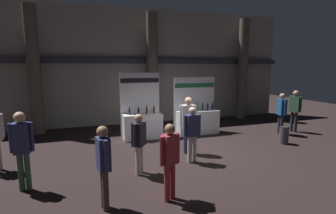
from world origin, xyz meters
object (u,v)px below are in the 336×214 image
Objects in this scene: visitor_5 at (295,107)px; visitor_6 at (139,139)px; visitor_1 at (170,156)px; visitor_8 at (188,120)px; trash_bin at (284,135)px; visitor_7 at (192,130)px; exhibitor_booth_1 at (197,120)px; visitor_3 at (22,144)px; visitor_4 at (104,161)px; exhibitor_booth_0 at (142,123)px; visitor_0 at (281,110)px.

visitor_6 is at bearing 88.06° from visitor_5.
visitor_8 is at bearing -147.23° from visitor_1.
visitor_5 is (1.70, 1.26, 0.74)m from trash_bin.
visitor_1 is at bearing 53.30° from visitor_7.
exhibitor_booth_1 is at bearing 135.02° from trash_bin.
visitor_3 is 1.02× the size of visitor_5.
visitor_7 is at bearing 91.42° from visitor_8.
exhibitor_booth_1 is at bearing 32.70° from visitor_3.
visitor_3 is 1.14× the size of visitor_6.
visitor_1 reaches higher than visitor_6.
visitor_7 is (4.29, 0.36, -0.11)m from visitor_3.
visitor_4 is at bearing -177.74° from visitor_6.
trash_bin is 0.35× the size of visitor_8.
visitor_3 is 2.65m from visitor_6.
exhibitor_booth_0 is 5.71m from visitor_0.
exhibitor_booth_0 is 1.39× the size of visitor_8.
trash_bin is 3.80m from visitor_8.
exhibitor_booth_1 is 1.41× the size of visitor_1.
visitor_8 is at bearing -67.09° from visitor_0.
visitor_3 is at bearing 30.58° from visitor_8.
visitor_3 reaches higher than visitor_6.
exhibitor_booth_1 is 5.61m from visitor_1.
visitor_6 is at bearing -134.40° from exhibitor_booth_1.
visitor_4 is 3.81m from visitor_8.
visitor_5 is at bearing -152.38° from visitor_8.
visitor_7 reaches higher than trash_bin.
visitor_8 reaches higher than visitor_7.
visitor_0 is 4.66m from visitor_8.
visitor_0 is (0.85, 1.11, 0.70)m from trash_bin.
trash_bin is at bearing -26.95° from exhibitor_booth_0.
visitor_5 is at bearing -15.15° from exhibitor_booth_1.
visitor_4 is at bearing -160.49° from trash_bin.
trash_bin is 0.39× the size of visitor_7.
visitor_3 is 0.99× the size of visitor_8.
exhibitor_booth_0 is at bearing 46.79° from visitor_3.
exhibitor_booth_1 reaches higher than visitor_5.
exhibitor_booth_1 is 3.35m from trash_bin.
visitor_5 is 5.93m from visitor_7.
exhibitor_booth_0 reaches higher than exhibitor_booth_1.
visitor_3 reaches higher than visitor_5.
trash_bin is 0.38× the size of visitor_4.
exhibitor_booth_0 is 3.92× the size of trash_bin.
visitor_8 reaches higher than visitor_5.
visitor_6 is (-0.86, -3.30, 0.34)m from exhibitor_booth_0.
visitor_8 is (0.99, -2.21, 0.49)m from exhibitor_booth_0.
visitor_3 is (-2.96, 1.47, 0.11)m from visitor_1.
exhibitor_booth_0 reaches higher than visitor_8.
exhibitor_booth_1 is 1.27× the size of visitor_8.
exhibitor_booth_1 is 1.45× the size of visitor_6.
trash_bin is at bearing -171.93° from visitor_7.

